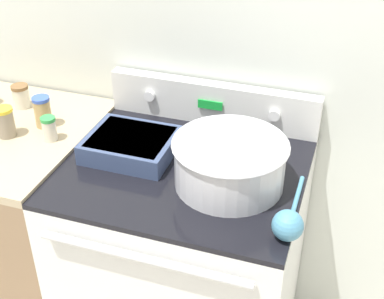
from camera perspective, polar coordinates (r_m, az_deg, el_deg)
name	(u,v)px	position (r m, az deg, el deg)	size (l,w,h in m)	color
kitchen_wall	(219,35)	(1.89, 2.90, 12.09)	(8.00, 0.05, 2.50)	silver
stove_range	(185,272)	(2.02, -0.71, -12.89)	(0.77, 0.70, 0.94)	silver
control_panel	(213,103)	(1.93, 2.22, 4.98)	(0.77, 0.07, 0.15)	silver
side_counter	(26,231)	(2.28, -17.28, -8.33)	(0.59, 0.67, 0.95)	#896B4C
mixing_bowl	(230,161)	(1.60, 4.05, -1.22)	(0.35, 0.35, 0.15)	silver
casserole_dish	(131,144)	(1.78, -6.51, 0.61)	(0.28, 0.24, 0.07)	#38476B
ladle	(288,224)	(1.46, 10.23, -7.79)	(0.09, 0.32, 0.09)	teal
spice_jar_green_cap	(49,129)	(1.88, -14.98, 2.18)	(0.05, 0.05, 0.09)	beige
spice_jar_blue_cap	(43,112)	(1.96, -15.64, 3.92)	(0.06, 0.06, 0.11)	tan
spice_jar_yellow_cap	(5,122)	(1.94, -19.31, 2.79)	(0.07, 0.07, 0.11)	gray
spice_jar_brown_cap	(21,96)	(2.13, -17.77, 5.45)	(0.06, 0.06, 0.09)	beige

